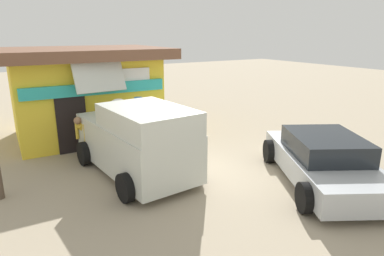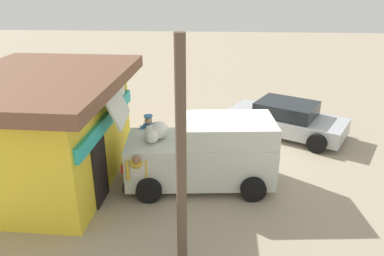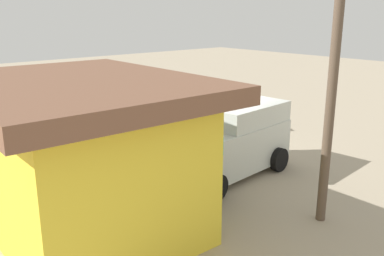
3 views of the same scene
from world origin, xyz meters
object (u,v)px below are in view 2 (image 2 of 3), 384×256
Objects in this scene: unloaded_banana_pile at (83,178)px; parked_sedan at (286,119)px; customer_bending at (136,169)px; paint_bucket at (159,151)px; storefront_bar at (46,128)px; delivery_van at (204,152)px; vendor_standing at (149,138)px.

parked_sedan is at bearing -57.33° from unloaded_banana_pile.
customer_bending is 2.46m from paint_bucket.
parked_sedan is at bearing -45.48° from customer_bending.
storefront_bar is at bearing 76.31° from customer_bending.
customer_bending is 3.36× the size of paint_bucket.
unloaded_banana_pile is at bearing 94.88° from delivery_van.
vendor_standing reaches higher than unloaded_banana_pile.
delivery_van is 2.33m from paint_bucket.
customer_bending is (-0.63, -2.59, -0.82)m from storefront_bar.
delivery_van is 1.84m from vendor_standing.
storefront_bar is at bearing 121.90° from paint_bucket.
storefront_bar is at bearing 92.34° from delivery_van.
storefront_bar is 3.60m from paint_bucket.
vendor_standing reaches higher than paint_bucket.
delivery_van is at bearing 142.33° from parked_sedan.
delivery_van is at bearing -87.66° from storefront_bar.
delivery_van is 4.76× the size of unloaded_banana_pile.
customer_bending is (-1.58, 0.07, -0.18)m from vendor_standing.
storefront_bar is 3.28× the size of vendor_standing.
parked_sedan is 4.99m from paint_bucket.
delivery_van is 3.54m from unloaded_banana_pile.
customer_bending is at bearing -103.69° from storefront_bar.
vendor_standing is (0.77, 1.67, 0.03)m from delivery_van.
storefront_bar reaches higher than customer_bending.
unloaded_banana_pile is at bearing 134.34° from paint_bucket.
customer_bending is 1.42× the size of unloaded_banana_pile.
vendor_standing is 1.28× the size of customer_bending.
storefront_bar is at bearing 82.57° from unloaded_banana_pile.
paint_bucket is (0.79, -0.14, -0.80)m from vendor_standing.
unloaded_banana_pile is (-4.08, 6.36, -0.41)m from parked_sedan.
customer_bending reaches higher than unloaded_banana_pile.
parked_sedan is 7.56m from unloaded_banana_pile.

